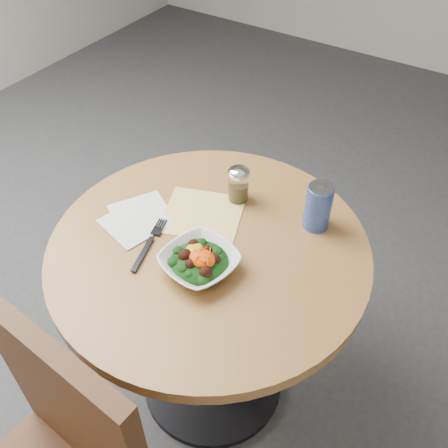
% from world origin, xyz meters
% --- Properties ---
extents(ground, '(6.00, 6.00, 0.00)m').
position_xyz_m(ground, '(0.00, 0.00, 0.00)').
color(ground, '#323234').
rests_on(ground, ground).
extents(table, '(0.90, 0.90, 0.75)m').
position_xyz_m(table, '(0.00, 0.00, 0.55)').
color(table, black).
rests_on(table, ground).
extents(cloth_napkin, '(0.28, 0.27, 0.00)m').
position_xyz_m(cloth_napkin, '(-0.08, 0.09, 0.75)').
color(cloth_napkin, '#DCA50B').
rests_on(cloth_napkin, table).
extents(paper_napkins, '(0.22, 0.25, 0.00)m').
position_xyz_m(paper_napkins, '(-0.23, -0.02, 0.75)').
color(paper_napkins, silver).
rests_on(paper_napkins, table).
extents(salad_bowl, '(0.23, 0.23, 0.07)m').
position_xyz_m(salad_bowl, '(0.03, -0.09, 0.78)').
color(salad_bowl, white).
rests_on(salad_bowl, table).
extents(fork, '(0.08, 0.21, 0.00)m').
position_xyz_m(fork, '(-0.14, -0.09, 0.76)').
color(fork, black).
rests_on(fork, table).
extents(spice_shaker, '(0.06, 0.06, 0.12)m').
position_xyz_m(spice_shaker, '(-0.03, 0.21, 0.81)').
color(spice_shaker, silver).
rests_on(spice_shaker, table).
extents(beverage_can, '(0.08, 0.08, 0.14)m').
position_xyz_m(beverage_can, '(0.22, 0.23, 0.82)').
color(beverage_can, navy).
rests_on(beverage_can, table).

